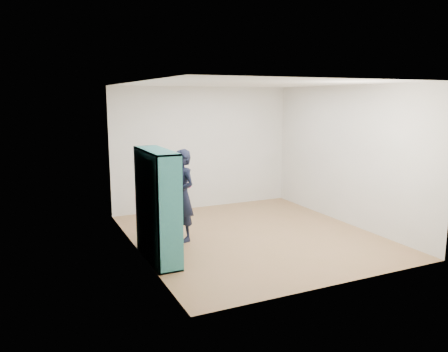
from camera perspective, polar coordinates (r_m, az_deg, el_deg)
name	(u,v)px	position (r m, az deg, el deg)	size (l,w,h in m)	color
floor	(253,235)	(7.71, 3.76, -7.74)	(4.50, 4.50, 0.00)	olive
ceiling	(254,84)	(7.34, 4.00, 11.95)	(4.50, 4.50, 0.00)	white
wall_left	(137,170)	(6.70, -11.30, 0.78)	(0.02, 4.50, 2.60)	beige
wall_right	(347,155)	(8.55, 15.72, 2.62)	(0.02, 4.50, 2.60)	beige
wall_back	(203,148)	(9.43, -2.72, 3.67)	(4.00, 0.02, 2.60)	beige
wall_front	(341,186)	(5.58, 15.06, -1.25)	(4.00, 0.02, 2.60)	beige
bookshelf	(156,207)	(6.46, -8.90, -4.06)	(0.36, 1.23, 1.64)	teal
person	(182,195)	(7.30, -5.53, -2.52)	(0.51, 0.64, 1.54)	black
smartphone	(171,190)	(7.26, -6.91, -1.81)	(0.04, 0.09, 0.13)	silver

